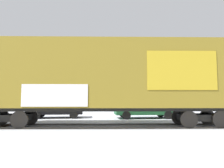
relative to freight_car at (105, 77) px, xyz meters
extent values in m
plane|color=#B2B5BC|center=(1.36, 0.00, -2.81)|extent=(260.00, 260.00, 0.00)
cube|color=#4C4742|center=(0.05, -0.72, -2.77)|extent=(59.85, 4.42, 0.08)
cube|color=#4C4742|center=(-0.06, 0.72, -2.77)|extent=(59.85, 4.42, 0.08)
cube|color=#423323|center=(-5.64, -0.40, -2.78)|extent=(0.42, 2.51, 0.07)
cube|color=olive|center=(0.00, 0.00, 0.08)|extent=(16.17, 3.93, 3.61)
cube|color=#2D2823|center=(0.00, 0.00, 2.00)|extent=(15.20, 1.49, 0.24)
cube|color=#B2931E|center=(3.99, -1.12, 0.17)|extent=(3.51, 0.28, 1.99)
cube|color=silver|center=(-2.35, -1.58, -1.10)|extent=(3.25, 0.26, 1.10)
cube|color=black|center=(0.00, 0.00, -1.83)|extent=(15.76, 2.66, 0.20)
cube|color=black|center=(-5.29, -0.38, -2.30)|extent=(2.18, 1.40, 0.36)
cylinder|color=black|center=(-6.19, 0.28, -2.35)|extent=(0.93, 0.19, 0.92)
cylinder|color=black|center=(-4.39, -1.04, -2.35)|extent=(0.93, 0.19, 0.92)
cylinder|color=black|center=(-4.49, 0.40, -2.35)|extent=(0.93, 0.19, 0.92)
cube|color=black|center=(5.28, 0.38, -2.30)|extent=(2.18, 1.40, 0.36)
cylinder|color=black|center=(4.48, -0.40, -2.35)|extent=(0.93, 0.19, 0.92)
cylinder|color=black|center=(4.38, 1.04, -2.35)|extent=(0.93, 0.19, 0.92)
cylinder|color=black|center=(6.18, -0.27, -2.35)|extent=(0.93, 0.19, 0.92)
cylinder|color=black|center=(6.08, 1.16, -2.35)|extent=(0.93, 0.19, 0.92)
cylinder|color=silver|center=(-0.57, 12.35, 1.13)|extent=(0.12, 0.12, 7.89)
sphere|color=#D8CC66|center=(-0.57, 12.35, 5.16)|extent=(0.18, 0.18, 0.18)
cube|color=#14662D|center=(-0.82, 11.79, 4.66)|extent=(0.47, 1.02, 0.64)
cube|color=white|center=(-0.93, 11.54, 4.66)|extent=(0.26, 0.52, 0.64)
cube|color=silver|center=(1.36, 63.11, 2.90)|extent=(132.39, 31.93, 11.42)
cube|color=#8C725B|center=(-7.82, 53.53, 9.67)|extent=(6.47, 4.46, 2.12)
cube|color=#9E9384|center=(4.91, 53.53, 9.90)|extent=(6.56, 3.77, 2.59)
cone|color=#193D23|center=(24.20, 55.06, 10.27)|extent=(1.67, 1.67, 3.34)
cone|color=#193D23|center=(16.56, 51.28, 10.38)|extent=(1.78, 1.78, 3.55)
cone|color=#193D23|center=(-41.14, 54.06, 10.99)|extent=(2.38, 2.38, 4.76)
cone|color=#193D23|center=(4.18, 56.92, 10.14)|extent=(1.54, 1.54, 3.07)
cube|color=black|center=(-4.39, 4.81, -2.17)|extent=(4.40, 2.43, 0.64)
cube|color=#2D333D|center=(-4.69, 4.76, -1.56)|extent=(2.41, 1.92, 0.59)
cylinder|color=black|center=(-3.13, 5.86, -2.49)|extent=(0.67, 0.33, 0.64)
cylinder|color=black|center=(-2.85, 4.23, -2.49)|extent=(0.67, 0.33, 0.64)
cylinder|color=black|center=(-5.92, 5.38, -2.49)|extent=(0.67, 0.33, 0.64)
cylinder|color=black|center=(-5.64, 3.75, -2.49)|extent=(0.67, 0.33, 0.64)
cube|color=#1E5933|center=(2.73, 4.88, -2.18)|extent=(4.97, 2.49, 0.63)
cube|color=#2D333D|center=(2.43, 4.83, -1.50)|extent=(2.78, 2.00, 0.72)
cylinder|color=black|center=(4.21, 5.97, -2.49)|extent=(0.67, 0.31, 0.64)
cylinder|color=black|center=(4.46, 4.26, -2.49)|extent=(0.67, 0.31, 0.64)
cylinder|color=black|center=(1.01, 5.50, -2.49)|extent=(0.67, 0.31, 0.64)
cylinder|color=black|center=(1.26, 3.78, -2.49)|extent=(0.67, 0.31, 0.64)
camera|label=1|loc=(1.00, -11.03, -1.28)|focal=31.35mm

